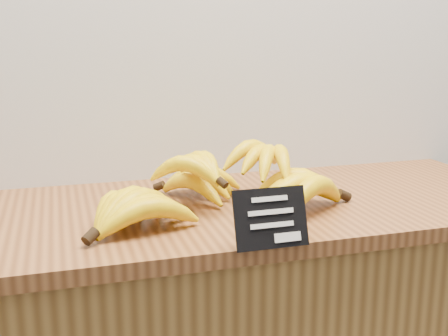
% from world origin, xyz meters
% --- Properties ---
extents(counter_top, '(1.44, 0.54, 0.03)m').
position_xyz_m(counter_top, '(0.18, 2.75, 0.92)').
color(counter_top, brown).
rests_on(counter_top, counter).
extents(chalkboard_sign, '(0.13, 0.04, 0.10)m').
position_xyz_m(chalkboard_sign, '(0.20, 2.49, 0.98)').
color(chalkboard_sign, black).
rests_on(chalkboard_sign, counter_top).
extents(banana_pile, '(0.60, 0.40, 0.12)m').
position_xyz_m(banana_pile, '(0.18, 2.71, 0.98)').
color(banana_pile, yellow).
rests_on(banana_pile, counter_top).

